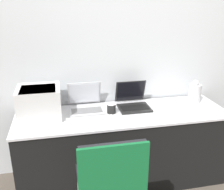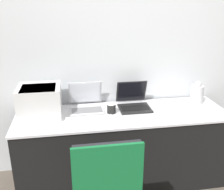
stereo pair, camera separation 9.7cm
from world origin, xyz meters
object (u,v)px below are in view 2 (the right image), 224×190
(printer, at_px, (40,100))
(laptop_left, at_px, (86,104))
(external_keyboard, at_px, (89,120))
(coffee_cup, at_px, (111,108))
(metal_pitcher, at_px, (197,93))
(chair, at_px, (106,178))
(laptop_right, at_px, (133,102))

(printer, distance_m, laptop_left, 0.44)
(printer, xyz_separation_m, external_keyboard, (0.43, -0.19, -0.14))
(external_keyboard, height_order, coffee_cup, coffee_cup)
(laptop_left, xyz_separation_m, external_keyboard, (0.01, -0.27, -0.05))
(laptop_left, xyz_separation_m, coffee_cup, (0.23, -0.13, -0.01))
(printer, height_order, metal_pitcher, printer)
(chair, bearing_deg, laptop_left, 94.30)
(printer, height_order, laptop_left, printer)
(coffee_cup, distance_m, chair, 0.79)
(external_keyboard, bearing_deg, coffee_cup, 31.87)
(external_keyboard, xyz_separation_m, metal_pitcher, (1.14, 0.25, 0.09))
(external_keyboard, height_order, chair, chair)
(printer, xyz_separation_m, laptop_left, (0.43, 0.08, -0.10))
(laptop_right, distance_m, metal_pitcher, 0.67)
(external_keyboard, relative_size, metal_pitcher, 1.77)
(laptop_left, bearing_deg, external_keyboard, -88.75)
(laptop_right, bearing_deg, printer, -176.65)
(laptop_left, xyz_separation_m, chair, (0.07, -0.87, -0.22))
(external_keyboard, xyz_separation_m, coffee_cup, (0.22, 0.14, 0.04))
(coffee_cup, bearing_deg, laptop_right, 23.63)
(laptop_right, relative_size, external_keyboard, 0.76)
(laptop_left, bearing_deg, metal_pitcher, -1.20)
(printer, xyz_separation_m, metal_pitcher, (1.57, 0.06, -0.05))
(laptop_right, distance_m, chair, 0.96)
(laptop_left, height_order, metal_pitcher, laptop_left)
(coffee_cup, distance_m, metal_pitcher, 0.92)
(laptop_left, xyz_separation_m, laptop_right, (0.47, -0.03, -0.00))
(printer, distance_m, chair, 0.99)
(laptop_left, relative_size, laptop_right, 1.02)
(laptop_left, height_order, coffee_cup, laptop_left)
(metal_pitcher, relative_size, chair, 0.26)
(laptop_left, bearing_deg, laptop_right, -3.31)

